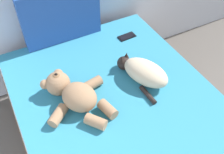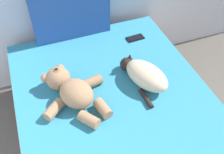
{
  "view_description": "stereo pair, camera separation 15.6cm",
  "coord_description": "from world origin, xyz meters",
  "px_view_note": "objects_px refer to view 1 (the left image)",
  "views": [
    {
      "loc": [
        0.83,
        2.02,
        1.88
      ],
      "look_at": [
        1.39,
        3.1,
        0.61
      ],
      "focal_mm": 41.7,
      "sensor_mm": 36.0,
      "label": 1
    },
    {
      "loc": [
        0.97,
        1.96,
        1.88
      ],
      "look_at": [
        1.39,
        3.1,
        0.61
      ],
      "focal_mm": 41.7,
      "sensor_mm": 36.0,
      "label": 2
    }
  ],
  "objects_px": {
    "teddy_bear": "(73,94)",
    "cell_phone": "(127,37)",
    "cat": "(143,72)",
    "bed": "(127,135)",
    "patterned_cushion": "(61,15)"
  },
  "relations": [
    {
      "from": "bed",
      "to": "cat",
      "type": "relative_size",
      "value": 4.42
    },
    {
      "from": "cat",
      "to": "bed",
      "type": "bearing_deg",
      "value": -138.67
    },
    {
      "from": "patterned_cushion",
      "to": "cat",
      "type": "bearing_deg",
      "value": -65.14
    },
    {
      "from": "patterned_cushion",
      "to": "cell_phone",
      "type": "height_order",
      "value": "patterned_cushion"
    },
    {
      "from": "bed",
      "to": "cell_phone",
      "type": "relative_size",
      "value": 12.91
    },
    {
      "from": "cat",
      "to": "teddy_bear",
      "type": "xyz_separation_m",
      "value": [
        -0.5,
        0.04,
        0.0
      ]
    },
    {
      "from": "bed",
      "to": "cat",
      "type": "xyz_separation_m",
      "value": [
        0.24,
        0.21,
        0.34
      ]
    },
    {
      "from": "patterned_cushion",
      "to": "cat",
      "type": "relative_size",
      "value": 1.41
    },
    {
      "from": "bed",
      "to": "teddy_bear",
      "type": "distance_m",
      "value": 0.5
    },
    {
      "from": "bed",
      "to": "cell_phone",
      "type": "bearing_deg",
      "value": 60.77
    },
    {
      "from": "teddy_bear",
      "to": "cell_phone",
      "type": "height_order",
      "value": "teddy_bear"
    },
    {
      "from": "bed",
      "to": "teddy_bear",
      "type": "xyz_separation_m",
      "value": [
        -0.27,
        0.25,
        0.34
      ]
    },
    {
      "from": "bed",
      "to": "cat",
      "type": "bearing_deg",
      "value": 41.33
    },
    {
      "from": "teddy_bear",
      "to": "cell_phone",
      "type": "relative_size",
      "value": 3.56
    },
    {
      "from": "bed",
      "to": "cell_phone",
      "type": "height_order",
      "value": "cell_phone"
    }
  ]
}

